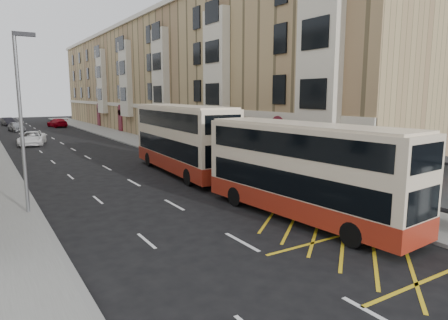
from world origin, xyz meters
TOP-DOWN VIEW (x-y plane):
  - ground at (0.00, 0.00)m, footprint 200.00×200.00m
  - pavement_right at (8.00, 30.00)m, footprint 4.00×120.00m
  - kerb_right at (6.00, 30.00)m, footprint 0.25×120.00m
  - kerb_left at (-6.00, 30.00)m, footprint 0.25×120.00m
  - road_markings at (0.00, 45.00)m, footprint 10.00×110.00m
  - terrace_right at (14.88, 45.38)m, footprint 10.75×79.00m
  - guard_railing at (6.25, 5.75)m, footprint 0.06×6.56m
  - street_lamp_near at (-6.35, 12.00)m, footprint 0.93×0.18m
  - double_decker_front at (3.89, 4.93)m, footprint 3.32×10.81m
  - double_decker_rear at (3.97, 17.10)m, footprint 3.38×11.99m
  - pedestrian_mid at (9.00, 2.14)m, footprint 0.84×0.68m
  - pedestrian_far at (7.74, 6.43)m, footprint 0.96×0.80m
  - white_van at (-3.03, 40.12)m, footprint 3.59×5.69m
  - car_silver at (-3.00, 59.22)m, footprint 2.37×4.44m
  - car_dark at (-3.29, 72.38)m, footprint 2.25×4.58m
  - car_red at (3.63, 64.55)m, footprint 2.94×5.31m

SIDE VIEW (x-z plane):
  - ground at x=0.00m, z-range 0.00..0.00m
  - road_markings at x=0.00m, z-range 0.00..0.01m
  - pavement_right at x=8.00m, z-range 0.00..0.15m
  - kerb_right at x=6.00m, z-range 0.00..0.15m
  - kerb_left at x=-6.00m, z-range 0.00..0.15m
  - car_silver at x=-3.00m, z-range 0.00..1.44m
  - car_dark at x=-3.29m, z-range 0.00..1.44m
  - car_red at x=3.63m, z-range 0.00..1.46m
  - white_van at x=-3.03m, z-range 0.00..1.46m
  - guard_railing at x=6.25m, z-range 0.35..1.36m
  - pedestrian_far at x=7.74m, z-range 0.15..1.69m
  - pedestrian_mid at x=9.00m, z-range 0.15..1.77m
  - double_decker_front at x=3.89m, z-range 0.04..4.29m
  - double_decker_rear at x=3.97m, z-range 0.04..4.77m
  - street_lamp_near at x=-6.35m, z-range 0.64..8.64m
  - terrace_right at x=14.88m, z-range -0.10..15.15m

